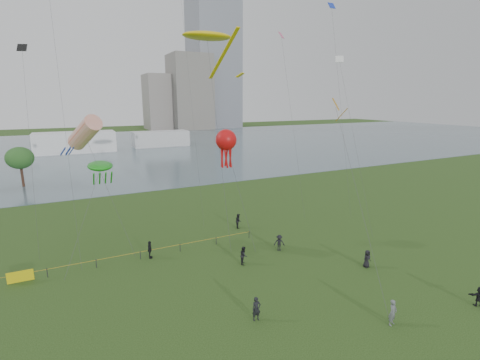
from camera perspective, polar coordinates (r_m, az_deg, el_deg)
name	(u,v)px	position (r m, az deg, el deg)	size (l,w,h in m)	color
ground_plane	(302,316)	(27.22, 10.07, -21.13)	(400.00, 400.00, 0.00)	#1F3A12
lake	(117,148)	(119.64, -19.59, 4.99)	(400.00, 120.00, 0.08)	slate
tower	(213,14)	(205.68, -4.51, 25.57)	(24.00, 24.00, 120.00)	slate
building_mid	(190,92)	(189.59, -8.21, 14.05)	(20.00, 20.00, 38.00)	slate
building_low	(161,102)	(191.44, -12.82, 12.36)	(16.00, 18.00, 28.00)	gray
pavilion_left	(75,142)	(113.54, -25.41, 5.61)	(22.00, 8.00, 6.00)	white
pavilion_right	(161,139)	(119.84, -12.88, 6.62)	(18.00, 7.00, 5.00)	silver
fence	(71,267)	(35.56, -26.01, -12.69)	(24.07, 0.07, 1.05)	black
kite_flyer	(393,312)	(27.63, 23.78, -19.28)	(0.68, 0.45, 1.86)	slate
spectator_a	(244,255)	(33.57, 0.62, -12.25)	(0.84, 0.65, 1.72)	black
spectator_b	(279,243)	(36.50, 6.45, -10.20)	(1.10, 0.63, 1.71)	black
spectator_c	(150,250)	(35.77, -14.58, -11.01)	(1.03, 0.43, 1.77)	black
spectator_d	(367,259)	(35.04, 20.11, -12.03)	(0.81, 0.53, 1.66)	black
spectator_e	(479,297)	(32.88, 34.62, -15.47)	(1.43, 0.46, 1.55)	black
spectator_f	(256,309)	(26.03, 2.71, -20.37)	(0.64, 0.42, 1.75)	black
spectator_g	(238,221)	(42.40, -0.26, -6.72)	(0.85, 0.66, 1.75)	black
kite_stingray	(207,37)	(40.45, -5.38, 22.39)	(5.51, 10.20, 22.31)	#3F3F42
kite_windsock	(85,133)	(38.37, -24.13, 7.08)	(5.74, 7.57, 13.88)	#3F3F42
kite_creature	(100,166)	(38.58, -21.98, 2.14)	(5.44, 8.92, 9.00)	#3F3F42
kite_octopus	(226,141)	(36.40, -2.30, 6.48)	(2.46, 5.28, 12.24)	#3F3F42
kite_delta	(338,113)	(35.97, 15.85, 10.53)	(6.02, 13.58, 15.38)	#3F3F42
small_kites	(185,20)	(40.46, -9.02, 24.48)	(40.53, 11.19, 15.68)	#1933B2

